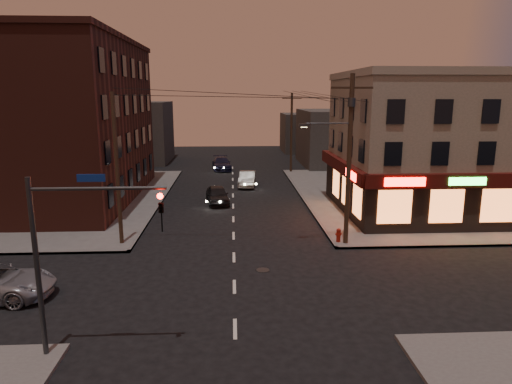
{
  "coord_description": "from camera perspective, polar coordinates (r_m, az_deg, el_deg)",
  "views": [
    {
      "loc": [
        -0.04,
        -20.34,
        9.0
      ],
      "look_at": [
        1.38,
        6.58,
        3.2
      ],
      "focal_mm": 32.0,
      "sensor_mm": 36.0,
      "label": 1
    }
  ],
  "objects": [
    {
      "name": "pizza_building",
      "position": [
        37.53,
        22.29,
        5.65
      ],
      "size": [
        15.85,
        12.85,
        10.5
      ],
      "color": "gray",
      "rests_on": "sidewalk_ne"
    },
    {
      "name": "utility_pole_main",
      "position": [
        27.18,
        11.36,
        5.06
      ],
      "size": [
        4.2,
        0.44,
        10.0
      ],
      "color": "#382619",
      "rests_on": "sidewalk_ne"
    },
    {
      "name": "ground",
      "position": [
        22.24,
        -2.72,
        -11.74
      ],
      "size": [
        120.0,
        120.0,
        0.0
      ],
      "primitive_type": "plane",
      "color": "black",
      "rests_on": "ground"
    },
    {
      "name": "bg_building_ne_a",
      "position": [
        60.26,
        10.53,
        6.7
      ],
      "size": [
        10.0,
        12.0,
        7.0
      ],
      "primitive_type": "cube",
      "color": "#3F3D3A",
      "rests_on": "ground"
    },
    {
      "name": "bg_building_nw",
      "position": [
        63.87,
        -14.85,
        7.25
      ],
      "size": [
        9.0,
        10.0,
        8.0
      ],
      "primitive_type": "cube",
      "color": "#3F3D3A",
      "rests_on": "ground"
    },
    {
      "name": "utility_pole_west",
      "position": [
        28.02,
        -16.97,
        2.68
      ],
      "size": [
        0.24,
        0.24,
        9.0
      ],
      "primitive_type": "cylinder",
      "color": "#382619",
      "rests_on": "sidewalk_nw"
    },
    {
      "name": "brick_apartment",
      "position": [
        41.98,
        -23.41,
        7.95
      ],
      "size": [
        12.0,
        20.0,
        13.0
      ],
      "primitive_type": "cube",
      "color": "#491F17",
      "rests_on": "sidewalk_nw"
    },
    {
      "name": "sidewalk_ne",
      "position": [
        44.19,
        21.14,
        -0.34
      ],
      "size": [
        24.0,
        28.0,
        0.15
      ],
      "primitive_type": "cube",
      "color": "#514F4C",
      "rests_on": "ground"
    },
    {
      "name": "utility_pole_far",
      "position": [
        52.96,
        4.44,
        7.4
      ],
      "size": [
        0.26,
        0.26,
        9.0
      ],
      "primitive_type": "cylinder",
      "color": "#382619",
      "rests_on": "sidewalk_ne"
    },
    {
      "name": "sedan_near",
      "position": [
        38.32,
        -4.85,
        -0.36
      ],
      "size": [
        2.29,
        4.5,
        1.47
      ],
      "primitive_type": "imported",
      "rotation": [
        0.0,
        0.0,
        0.13
      ],
      "color": "black",
      "rests_on": "ground"
    },
    {
      "name": "sidewalk_nw",
      "position": [
        44.16,
        -26.95,
        -0.86
      ],
      "size": [
        24.0,
        28.0,
        0.15
      ],
      "primitive_type": "cube",
      "color": "#514F4C",
      "rests_on": "ground"
    },
    {
      "name": "bg_building_ne_b",
      "position": [
        73.58,
        6.46,
        7.39
      ],
      "size": [
        8.0,
        8.0,
        6.0
      ],
      "primitive_type": "cube",
      "color": "#3F3D3A",
      "rests_on": "ground"
    },
    {
      "name": "traffic_signal",
      "position": [
        16.47,
        -22.61,
        -5.94
      ],
      "size": [
        4.49,
        0.32,
        6.47
      ],
      "color": "#333538",
      "rests_on": "ground"
    },
    {
      "name": "fire_hydrant",
      "position": [
        28.38,
        10.27,
        -5.24
      ],
      "size": [
        0.39,
        0.39,
        0.86
      ],
      "rotation": [
        0.0,
        0.0,
        0.32
      ],
      "color": "maroon",
      "rests_on": "sidewalk_ne"
    },
    {
      "name": "sedan_mid",
      "position": [
        45.36,
        -1.1,
        1.65
      ],
      "size": [
        1.99,
        4.62,
        1.48
      ],
      "primitive_type": "imported",
      "rotation": [
        0.0,
        0.0,
        -0.1
      ],
      "color": "slate",
      "rests_on": "ground"
    },
    {
      "name": "sedan_far",
      "position": [
        55.52,
        -4.32,
        3.57
      ],
      "size": [
        2.6,
        5.37,
        1.51
      ],
      "primitive_type": "imported",
      "rotation": [
        0.0,
        0.0,
        0.09
      ],
      "color": "black",
      "rests_on": "ground"
    }
  ]
}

